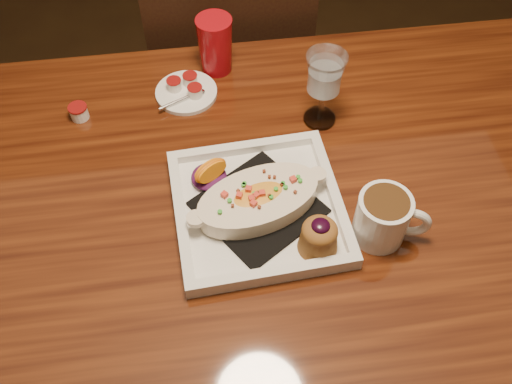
{
  "coord_description": "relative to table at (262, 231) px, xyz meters",
  "views": [
    {
      "loc": [
        -0.09,
        -0.59,
        1.59
      ],
      "look_at": [
        -0.01,
        0.01,
        0.77
      ],
      "focal_mm": 40.0,
      "sensor_mm": 36.0,
      "label": 1
    }
  ],
  "objects": [
    {
      "name": "goblet",
      "position": [
        0.14,
        0.19,
        0.21
      ],
      "size": [
        0.08,
        0.08,
        0.16
      ],
      "color": "silver",
      "rests_on": "table"
    },
    {
      "name": "floor",
      "position": [
        0.0,
        0.0,
        -0.65
      ],
      "size": [
        7.0,
        7.0,
        0.0
      ],
      "primitive_type": "plane",
      "color": "black",
      "rests_on": "ground"
    },
    {
      "name": "saucer",
      "position": [
        -0.12,
        0.3,
        0.11
      ],
      "size": [
        0.13,
        0.13,
        0.09
      ],
      "color": "white",
      "rests_on": "table"
    },
    {
      "name": "red_tumbler",
      "position": [
        -0.05,
        0.37,
        0.16
      ],
      "size": [
        0.08,
        0.08,
        0.13
      ],
      "primitive_type": "cone",
      "color": "#AF0C15",
      "rests_on": "table"
    },
    {
      "name": "table",
      "position": [
        0.0,
        0.0,
        0.0
      ],
      "size": [
        1.5,
        0.9,
        0.75
      ],
      "color": "#682C0E",
      "rests_on": "floor"
    },
    {
      "name": "coffee_mug",
      "position": [
        0.19,
        -0.09,
        0.15
      ],
      "size": [
        0.13,
        0.09,
        0.1
      ],
      "rotation": [
        0.0,
        0.0,
        -0.32
      ],
      "color": "white",
      "rests_on": "table"
    },
    {
      "name": "creamer_loose",
      "position": [
        -0.34,
        0.26,
        0.11
      ],
      "size": [
        0.04,
        0.04,
        0.03
      ],
      "color": "white",
      "rests_on": "table"
    },
    {
      "name": "plate",
      "position": [
        -0.0,
        -0.03,
        0.12
      ],
      "size": [
        0.31,
        0.31,
        0.08
      ],
      "rotation": [
        0.0,
        0.0,
        0.06
      ],
      "color": "white",
      "rests_on": "table"
    },
    {
      "name": "chair_far",
      "position": [
        -0.0,
        0.63,
        -0.15
      ],
      "size": [
        0.42,
        0.42,
        0.93
      ],
      "rotation": [
        0.0,
        0.0,
        3.14
      ],
      "color": "black",
      "rests_on": "floor"
    }
  ]
}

